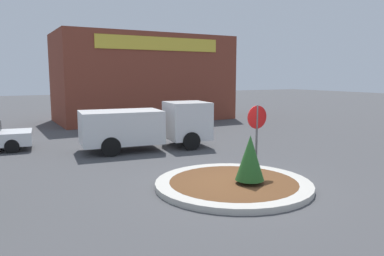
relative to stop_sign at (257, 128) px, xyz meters
name	(u,v)px	position (x,y,z in m)	size (l,w,h in m)	color
ground_plane	(233,187)	(-1.14, -0.34, -1.71)	(120.00, 120.00, 0.00)	#474749
traffic_island	(233,184)	(-1.14, -0.34, -1.62)	(4.78, 4.78, 0.18)	#BCB7AD
stop_sign	(257,128)	(0.00, 0.00, 0.00)	(0.75, 0.07, 2.45)	#4C4C51
island_shrub	(250,158)	(-0.83, -0.75, -0.75)	(0.86, 0.86, 1.47)	brown
utility_truck	(147,125)	(-1.17, 6.47, -0.58)	(6.09, 2.75, 2.13)	silver
storefront_building	(144,78)	(3.10, 17.53, 1.47)	(12.85, 6.07, 6.35)	brown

